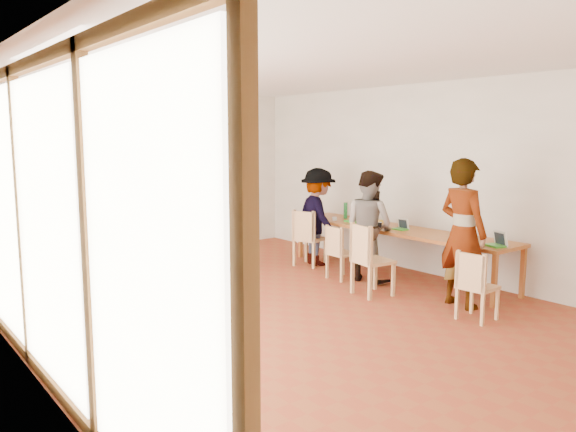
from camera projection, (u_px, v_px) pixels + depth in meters
name	position (u px, v px, depth m)	size (l,w,h in m)	color
ground	(274.00, 306.00, 7.23)	(8.00, 8.00, 0.00)	brown
wall_back	(142.00, 174.00, 10.14)	(6.00, 0.10, 3.00)	beige
wall_right	(426.00, 179.00, 8.85)	(0.10, 8.00, 3.00)	beige
window_wall	(19.00, 209.00, 5.21)	(0.10, 8.00, 3.00)	white
ceiling	(274.00, 66.00, 6.81)	(6.00, 8.00, 0.04)	white
communal_table	(396.00, 231.00, 8.79)	(0.80, 4.00, 0.75)	#A35324
side_table	(81.00, 233.00, 8.78)	(0.90, 0.90, 0.75)	#A35324
chair_near	(474.00, 279.00, 6.57)	(0.41, 0.41, 0.44)	tan
chair_mid	(367.00, 252.00, 7.62)	(0.53, 0.53, 0.53)	tan
chair_far	(338.00, 247.00, 8.52)	(0.39, 0.39, 0.44)	tan
chair_empty	(307.00, 232.00, 9.37)	(0.56, 0.56, 0.51)	tan
chair_spare	(155.00, 260.00, 7.44)	(0.41, 0.41, 0.47)	tan
person_near	(463.00, 233.00, 7.11)	(0.69, 0.46, 1.90)	gray
person_mid	(369.00, 226.00, 8.41)	(0.81, 0.63, 1.67)	gray
person_far	(318.00, 217.00, 9.49)	(1.06, 0.61, 1.65)	gray
laptop_near	(497.00, 242.00, 7.30)	(0.27, 0.29, 0.20)	green
laptop_mid	(402.00, 226.00, 8.62)	(0.19, 0.22, 0.18)	green
laptop_far	(355.00, 218.00, 9.41)	(0.24, 0.27, 0.22)	green
yellow_mug	(380.00, 223.00, 9.04)	(0.11, 0.11, 0.09)	gold
green_bottle	(346.00, 210.00, 9.80)	(0.07, 0.07, 0.28)	#227C33
clear_glass	(380.00, 225.00, 8.78)	(0.07, 0.07, 0.09)	silver
condiment_cup	(335.00, 219.00, 9.57)	(0.08, 0.08, 0.06)	white
pink_phone	(490.00, 246.00, 7.30)	(0.05, 0.10, 0.01)	#C33F64
black_pouch	(372.00, 225.00, 8.76)	(0.16, 0.26, 0.09)	black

